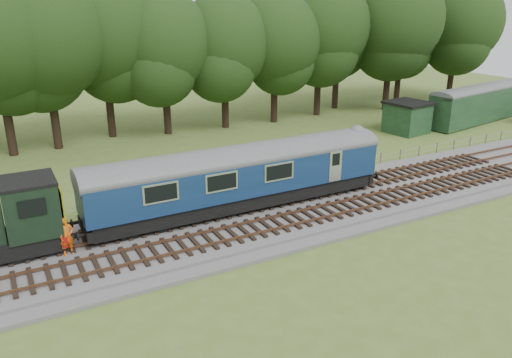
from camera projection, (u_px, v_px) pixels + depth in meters
ground at (304, 210)px, 30.22m from camera, size 120.00×120.00×0.00m
ballast at (304, 207)px, 30.17m from camera, size 70.00×7.00×0.35m
track_north at (292, 196)px, 31.24m from camera, size 67.20×2.40×0.21m
track_south at (320, 213)px, 28.76m from camera, size 67.20×2.40×0.21m
fence at (268, 187)px, 33.95m from camera, size 64.00×0.12×1.00m
tree_line at (179, 131)px, 48.44m from camera, size 70.00×8.00×18.00m
dmu_railcar at (240, 172)px, 28.88m from camera, size 18.05×2.86×3.88m
worker at (67, 236)px, 23.93m from camera, size 0.80×0.63×1.94m
parked_coach at (480, 101)px, 51.60m from camera, size 15.02×5.06×3.78m
shed at (407, 117)px, 47.43m from camera, size 4.13×4.13×2.99m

